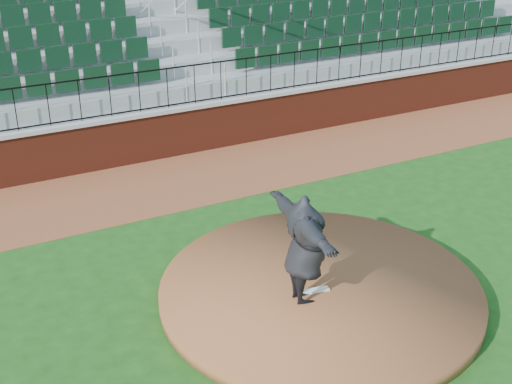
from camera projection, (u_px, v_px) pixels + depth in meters
The scene contains 10 objects.
ground at pixel (295, 290), 11.99m from camera, with size 90.00×90.00×0.00m, color #194C15.
warning_track at pixel (181, 179), 16.31m from camera, with size 34.00×3.20×0.01m, color brown.
field_wall at pixel (157, 136), 17.34m from camera, with size 34.00×0.35×1.20m, color maroon.
wall_cap at pixel (155, 111), 17.07m from camera, with size 34.00×0.45×0.10m, color #B7B7B7.
wall_railing at pixel (154, 90), 16.83m from camera, with size 34.00×0.05×1.00m, color black, non-canonical shape.
seating_stands at pixel (119, 47), 18.80m from camera, with size 34.00×5.10×4.60m, color gray, non-canonical shape.
concourse_wall at pixel (90, 14), 20.85m from camera, with size 34.00×0.50×5.50m, color maroon.
pitchers_mound at pixel (320, 291), 11.75m from camera, with size 5.56×5.56×0.25m, color brown.
pitching_rubber at pixel (314, 291), 11.51m from camera, with size 0.52×0.13×0.03m, color white.
pitcher at pixel (305, 249), 10.88m from camera, with size 2.38×0.65×1.93m, color black.
Camera 1 is at (-5.29, -8.63, 6.69)m, focal length 47.58 mm.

